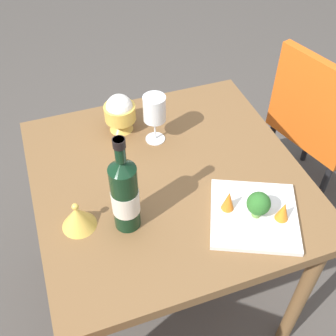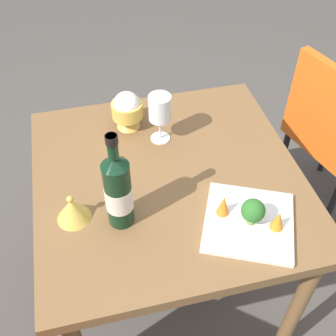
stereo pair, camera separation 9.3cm
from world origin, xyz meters
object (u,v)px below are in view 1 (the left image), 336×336
object	(u,v)px
rice_bowl_lid	(78,217)
broccoli_floret	(259,204)
carrot_garnish_right	(228,200)
rice_bowl	(120,112)
chair_near_window	(317,120)
carrot_garnish_left	(283,211)
wine_glass	(154,110)
serving_plate	(254,215)
wine_bottle	(125,194)

from	to	relation	value
rice_bowl_lid	broccoli_floret	world-z (taller)	broccoli_floret
broccoli_floret	carrot_garnish_right	size ratio (longest dim) A/B	1.26
broccoli_floret	carrot_garnish_right	distance (m)	0.09
carrot_garnish_right	rice_bowl	bearing A→B (deg)	-67.37
chair_near_window	rice_bowl	xyz separation A→B (m)	(0.88, -0.00, 0.27)
carrot_garnish_left	chair_near_window	bearing A→B (deg)	-134.95
chair_near_window	rice_bowl_lid	bearing A→B (deg)	-87.28
wine_glass	rice_bowl_lid	size ratio (longest dim) A/B	1.79
chair_near_window	serving_plate	distance (m)	0.82
rice_bowl	rice_bowl_lid	bearing A→B (deg)	59.09
wine_bottle	serving_plate	size ratio (longest dim) A/B	0.97
carrot_garnish_left	serving_plate	bearing A→B (deg)	-31.61
carrot_garnish_left	rice_bowl_lid	bearing A→B (deg)	-18.15
rice_bowl_lid	carrot_garnish_right	distance (m)	0.43
chair_near_window	rice_bowl	world-z (taller)	rice_bowl
chair_near_window	carrot_garnish_left	world-z (taller)	chair_near_window
wine_bottle	carrot_garnish_right	distance (m)	0.30
wine_bottle	chair_near_window	bearing A→B (deg)	-157.07
wine_glass	serving_plate	xyz separation A→B (m)	(-0.16, 0.42, -0.12)
serving_plate	rice_bowl_lid	bearing A→B (deg)	-16.13
wine_glass	rice_bowl	world-z (taller)	wine_glass
chair_near_window	carrot_garnish_right	size ratio (longest dim) A/B	12.43
rice_bowl	serving_plate	size ratio (longest dim) A/B	0.43
wine_bottle	serving_plate	bearing A→B (deg)	163.91
rice_bowl_lid	serving_plate	xyz separation A→B (m)	(-0.49, 0.14, -0.03)
rice_bowl	carrot_garnish_left	world-z (taller)	rice_bowl
rice_bowl	broccoli_floret	xyz separation A→B (m)	(-0.26, 0.52, -0.01)
chair_near_window	rice_bowl	distance (m)	0.92
serving_plate	carrot_garnish_left	size ratio (longest dim) A/B	5.13
wine_glass	rice_bowl_lid	xyz separation A→B (m)	(0.32, 0.28, -0.09)
chair_near_window	broccoli_floret	size ratio (longest dim) A/B	9.91
rice_bowl	serving_plate	distance (m)	0.58
carrot_garnish_left	carrot_garnish_right	bearing A→B (deg)	-33.18
wine_glass	carrot_garnish_left	bearing A→B (deg)	116.48
wine_glass	serving_plate	distance (m)	0.47
wine_bottle	carrot_garnish_left	xyz separation A→B (m)	(-0.42, 0.14, -0.08)
rice_bowl	rice_bowl_lid	distance (m)	0.44
rice_bowl	carrot_garnish_right	distance (m)	0.51
rice_bowl_lid	serving_plate	size ratio (longest dim) A/B	0.30
wine_bottle	rice_bowl	size ratio (longest dim) A/B	2.27
wine_bottle	rice_bowl_lid	bearing A→B (deg)	-16.25
carrot_garnish_left	carrot_garnish_right	distance (m)	0.16
rice_bowl	broccoli_floret	size ratio (longest dim) A/B	1.65
wine_bottle	rice_bowl_lid	xyz separation A→B (m)	(0.13, -0.04, -0.09)
chair_near_window	wine_bottle	xyz separation A→B (m)	(0.97, 0.41, 0.32)
chair_near_window	carrot_garnish_left	xyz separation A→B (m)	(0.55, 0.55, 0.24)
wine_glass	rice_bowl_lid	bearing A→B (deg)	41.10
rice_bowl	carrot_garnish_left	distance (m)	0.64
rice_bowl	chair_near_window	bearing A→B (deg)	179.70
chair_near_window	wine_glass	bearing A→B (deg)	-99.28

